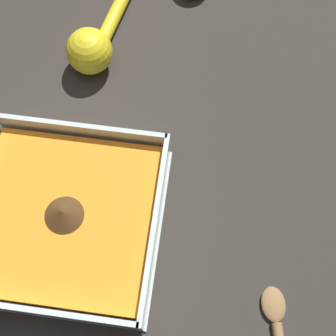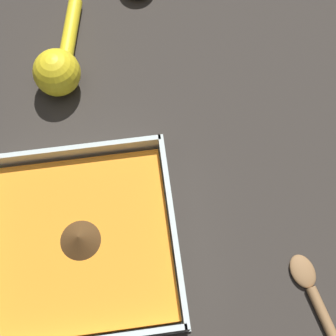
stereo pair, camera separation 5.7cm
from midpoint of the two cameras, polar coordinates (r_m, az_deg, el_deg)
ground_plane at (r=0.58m, az=-12.67°, el=-11.36°), size 4.00×4.00×0.00m
square_dish at (r=0.56m, az=-13.47°, el=-9.39°), size 0.22×0.22×0.06m
lemon_squeezer at (r=0.66m, az=-15.62°, el=11.62°), size 0.17×0.07×0.06m
wooden_spoon at (r=0.57m, az=16.06°, el=-18.17°), size 0.19×0.06×0.01m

